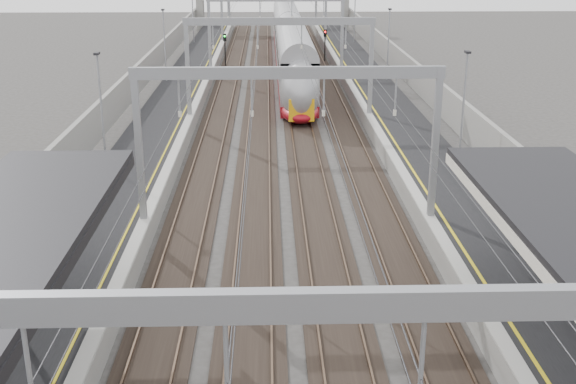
{
  "coord_description": "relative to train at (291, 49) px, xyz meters",
  "views": [
    {
      "loc": [
        -0.83,
        -7.55,
        12.47
      ],
      "look_at": [
        0.0,
        21.72,
        2.25
      ],
      "focal_mm": 45.0,
      "sensor_mm": 36.0,
      "label": 1
    }
  ],
  "objects": [
    {
      "name": "platform_left",
      "position": [
        -9.5,
        -20.5,
        -1.69
      ],
      "size": [
        4.0,
        120.0,
        1.0
      ],
      "primitive_type": "cube",
      "color": "black",
      "rests_on": "ground"
    },
    {
      "name": "platform_right",
      "position": [
        6.5,
        -20.5,
        -1.69
      ],
      "size": [
        4.0,
        120.0,
        1.0
      ],
      "primitive_type": "cube",
      "color": "black",
      "rests_on": "ground"
    },
    {
      "name": "tracks",
      "position": [
        -1.5,
        -20.5,
        -2.14
      ],
      "size": [
        11.4,
        140.0,
        0.2
      ],
      "color": "black",
      "rests_on": "ground"
    },
    {
      "name": "overhead_line",
      "position": [
        -1.5,
        -13.89,
        3.95
      ],
      "size": [
        13.0,
        140.0,
        6.6
      ],
      "color": "gray",
      "rests_on": "platform_left"
    },
    {
      "name": "wall_left",
      "position": [
        -12.7,
        -20.5,
        -0.59
      ],
      "size": [
        0.3,
        120.0,
        3.2
      ],
      "primitive_type": "cube",
      "color": "gray",
      "rests_on": "ground"
    },
    {
      "name": "wall_right",
      "position": [
        9.7,
        -20.5,
        -0.59
      ],
      "size": [
        0.3,
        120.0,
        3.2
      ],
      "primitive_type": "cube",
      "color": "gray",
      "rests_on": "ground"
    },
    {
      "name": "train",
      "position": [
        0.0,
        0.0,
        0.0
      ],
      "size": [
        2.84,
        51.71,
        4.48
      ],
      "color": "maroon",
      "rests_on": "ground"
    },
    {
      "name": "signal_green",
      "position": [
        -6.7,
        2.14,
        0.22
      ],
      "size": [
        0.32,
        0.32,
        3.48
      ],
      "color": "black",
      "rests_on": "ground"
    },
    {
      "name": "signal_red_near",
      "position": [
        1.7,
        2.63,
        0.22
      ],
      "size": [
        0.32,
        0.32,
        3.48
      ],
      "color": "black",
      "rests_on": "ground"
    },
    {
      "name": "signal_red_far",
      "position": [
        3.9,
        5.59,
        0.22
      ],
      "size": [
        0.32,
        0.32,
        3.48
      ],
      "color": "black",
      "rests_on": "ground"
    }
  ]
}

